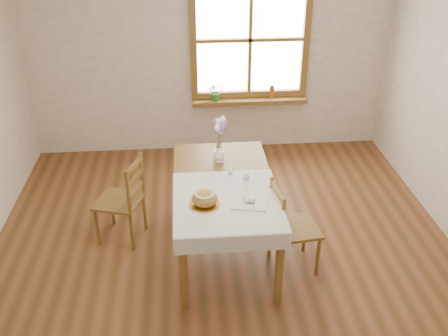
# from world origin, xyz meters

# --- Properties ---
(ground) EXTENTS (5.00, 5.00, 0.00)m
(ground) POSITION_xyz_m (0.00, 0.00, 0.00)
(ground) COLOR brown
(ground) RESTS_ON ground
(room_walls) EXTENTS (4.60, 5.10, 2.65)m
(room_walls) POSITION_xyz_m (0.00, 0.00, 1.71)
(room_walls) COLOR white
(room_walls) RESTS_ON ground
(window) EXTENTS (1.46, 0.08, 1.46)m
(window) POSITION_xyz_m (0.50, 2.47, 1.45)
(window) COLOR olive
(window) RESTS_ON ground
(window_sill) EXTENTS (1.46, 0.20, 0.05)m
(window_sill) POSITION_xyz_m (0.50, 2.40, 0.69)
(window_sill) COLOR olive
(window_sill) RESTS_ON ground
(dining_table) EXTENTS (0.90, 1.60, 0.75)m
(dining_table) POSITION_xyz_m (0.00, 0.30, 0.66)
(dining_table) COLOR olive
(dining_table) RESTS_ON ground
(table_linen) EXTENTS (0.91, 0.99, 0.01)m
(table_linen) POSITION_xyz_m (0.00, -0.00, 0.76)
(table_linen) COLOR silver
(table_linen) RESTS_ON dining_table
(chair_left) EXTENTS (0.53, 0.52, 0.88)m
(chair_left) POSITION_xyz_m (-0.99, 0.58, 0.44)
(chair_left) COLOR olive
(chair_left) RESTS_ON ground
(chair_right) EXTENTS (0.47, 0.45, 0.86)m
(chair_right) POSITION_xyz_m (0.61, 0.01, 0.43)
(chair_right) COLOR olive
(chair_right) RESTS_ON ground
(bread_plate) EXTENTS (0.28, 0.28, 0.01)m
(bread_plate) POSITION_xyz_m (-0.19, -0.06, 0.77)
(bread_plate) COLOR white
(bread_plate) RESTS_ON table_linen
(bread_loaf) EXTENTS (0.22, 0.22, 0.12)m
(bread_loaf) POSITION_xyz_m (-0.19, -0.06, 0.83)
(bread_loaf) COLOR #A67C3B
(bread_loaf) RESTS_ON bread_plate
(egg_napkin) EXTENTS (0.34, 0.30, 0.01)m
(egg_napkin) POSITION_xyz_m (0.18, -0.06, 0.77)
(egg_napkin) COLOR silver
(egg_napkin) RESTS_ON table_linen
(eggs) EXTENTS (0.26, 0.25, 0.05)m
(eggs) POSITION_xyz_m (0.18, -0.06, 0.80)
(eggs) COLOR silver
(eggs) RESTS_ON egg_napkin
(salt_shaker) EXTENTS (0.05, 0.05, 0.09)m
(salt_shaker) POSITION_xyz_m (0.07, 0.39, 0.80)
(salt_shaker) COLOR white
(salt_shaker) RESTS_ON table_linen
(pepper_shaker) EXTENTS (0.06, 0.06, 0.10)m
(pepper_shaker) POSITION_xyz_m (0.19, 0.28, 0.81)
(pepper_shaker) COLOR white
(pepper_shaker) RESTS_ON table_linen
(flower_vase) EXTENTS (0.13, 0.13, 0.11)m
(flower_vase) POSITION_xyz_m (-0.02, 0.70, 0.81)
(flower_vase) COLOR white
(flower_vase) RESTS_ON dining_table
(lavender_bouquet) EXTENTS (0.18, 0.18, 0.34)m
(lavender_bouquet) POSITION_xyz_m (-0.02, 0.70, 1.03)
(lavender_bouquet) COLOR #7B60AA
(lavender_bouquet) RESTS_ON flower_vase
(potted_plant) EXTENTS (0.26, 0.28, 0.17)m
(potted_plant) POSITION_xyz_m (0.07, 2.40, 0.80)
(potted_plant) COLOR #33772F
(potted_plant) RESTS_ON window_sill
(amber_bottle) EXTENTS (0.07, 0.07, 0.18)m
(amber_bottle) POSITION_xyz_m (0.79, 2.40, 0.80)
(amber_bottle) COLOR #A24E1D
(amber_bottle) RESTS_ON window_sill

